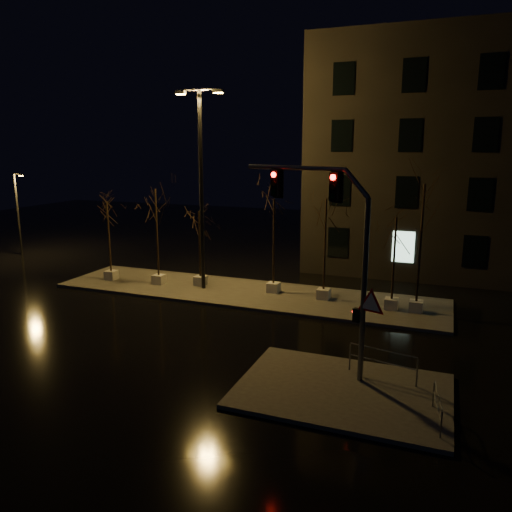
% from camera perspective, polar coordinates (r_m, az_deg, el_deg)
% --- Properties ---
extents(ground, '(90.00, 90.00, 0.00)m').
position_cam_1_polar(ground, '(23.07, -7.09, -8.35)').
color(ground, black).
rests_on(ground, ground).
extents(median, '(22.00, 5.00, 0.15)m').
position_cam_1_polar(median, '(28.19, -1.34, -4.25)').
color(median, '#46433E').
rests_on(median, ground).
extents(sidewalk_corner, '(7.00, 5.00, 0.15)m').
position_cam_1_polar(sidewalk_corner, '(17.65, 9.86, -14.92)').
color(sidewalk_corner, '#46433E').
rests_on(sidewalk_corner, ground).
extents(building, '(25.00, 12.00, 15.00)m').
position_cam_1_polar(building, '(37.15, 27.20, 10.03)').
color(building, black).
rests_on(building, ground).
extents(tree_0, '(1.80, 1.80, 4.94)m').
position_cam_1_polar(tree_0, '(31.33, -16.58, 4.07)').
color(tree_0, beige).
rests_on(tree_0, median).
extents(tree_1, '(1.80, 1.80, 5.79)m').
position_cam_1_polar(tree_1, '(29.51, -11.36, 5.13)').
color(tree_1, beige).
rests_on(tree_1, median).
extents(tree_2, '(1.80, 1.80, 4.51)m').
position_cam_1_polar(tree_2, '(28.97, -6.51, 3.23)').
color(tree_2, beige).
rests_on(tree_2, median).
extents(tree_3, '(1.80, 1.80, 5.38)m').
position_cam_1_polar(tree_3, '(27.23, 2.07, 4.11)').
color(tree_3, beige).
rests_on(tree_3, median).
extents(tree_4, '(1.80, 1.80, 5.52)m').
position_cam_1_polar(tree_4, '(26.22, 7.96, 3.93)').
color(tree_4, beige).
rests_on(tree_4, median).
extents(tree_5, '(1.80, 1.80, 4.77)m').
position_cam_1_polar(tree_5, '(25.27, 15.63, 1.97)').
color(tree_5, beige).
rests_on(tree_5, median).
extents(tree_6, '(1.80, 1.80, 6.45)m').
position_cam_1_polar(tree_6, '(25.02, 18.51, 4.65)').
color(tree_6, beige).
rests_on(tree_6, median).
extents(traffic_signal_mast, '(5.66, 2.12, 7.31)m').
position_cam_1_polar(traffic_signal_mast, '(17.37, 9.02, 1.72)').
color(traffic_signal_mast, '#56595E').
rests_on(traffic_signal_mast, sidewalk_corner).
extents(streetlight_main, '(2.75, 0.43, 11.02)m').
position_cam_1_polar(streetlight_main, '(27.98, -6.30, 8.96)').
color(streetlight_main, black).
rests_on(streetlight_main, median).
extents(streetlight_far, '(1.21, 0.49, 6.25)m').
position_cam_1_polar(streetlight_far, '(42.00, -25.53, 4.71)').
color(streetlight_far, black).
rests_on(streetlight_far, ground).
extents(guard_rail_a, '(2.42, 0.56, 1.06)m').
position_cam_1_polar(guard_rail_a, '(18.33, 14.26, -11.40)').
color(guard_rail_a, '#56595E').
rests_on(guard_rail_a, sidewalk_corner).
extents(guard_rail_b, '(0.31, 1.82, 0.87)m').
position_cam_1_polar(guard_rail_b, '(16.20, 20.02, -15.59)').
color(guard_rail_b, '#56595E').
rests_on(guard_rail_b, sidewalk_corner).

